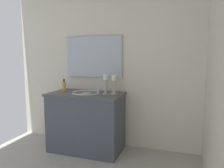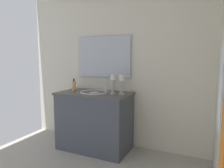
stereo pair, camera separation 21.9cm
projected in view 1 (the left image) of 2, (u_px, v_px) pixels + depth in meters
The scene contains 7 objects.
wall_left at pixel (103, 64), 3.08m from camera, with size 0.04×2.89×2.45m, color silver.
vanity_cabinet at pixel (86, 121), 2.92m from camera, with size 0.58×1.04×0.83m.
sink_basin at pixel (86, 96), 2.87m from camera, with size 0.40×0.40×0.24m.
mirror at pixel (94, 57), 3.07m from camera, with size 0.02×0.88×0.61m, color silver.
candle_holder_tall at pixel (114, 84), 2.76m from camera, with size 0.09×0.09×0.26m.
candle_holder_short at pixel (106, 84), 2.75m from camera, with size 0.09×0.09×0.27m.
soap_bottle at pixel (64, 86), 3.01m from camera, with size 0.06×0.06×0.18m.
Camera 1 is at (1.50, 1.09, 1.31)m, focal length 32.88 mm.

